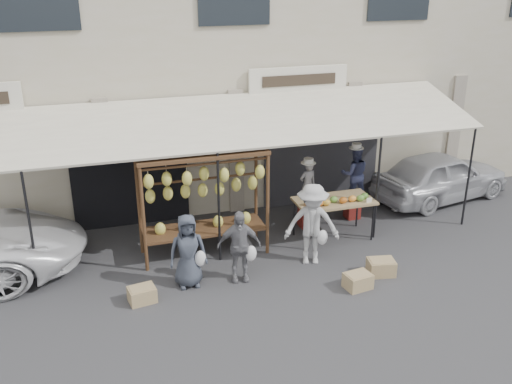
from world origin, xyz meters
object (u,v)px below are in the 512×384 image
banana_rack (203,184)px  customer_right (312,224)px  customer_left (188,251)px  crate_far (142,295)px  produce_table (335,202)px  sedan (441,176)px  vendor_right (355,174)px  crate_near_b (381,267)px  vendor_left (308,185)px  crate_near_a (358,281)px  customer_mid (239,246)px

banana_rack → customer_right: 2.32m
customer_left → customer_right: bearing=4.5°
customer_left → crate_far: bearing=-159.3°
produce_table → sedan: size_ratio=0.46×
vendor_right → customer_left: vendor_right is taller
produce_table → vendor_right: vendor_right is taller
customer_left → sedan: size_ratio=0.39×
banana_rack → customer_left: (-0.56, -1.14, -0.84)m
banana_rack → produce_table: 2.95m
crate_near_b → crate_far: (-4.57, 0.40, -0.01)m
sedan → crate_far: bearing=97.2°
vendor_left → produce_table: bearing=105.3°
banana_rack → sedan: size_ratio=0.70×
vendor_left → vendor_right: size_ratio=0.84×
banana_rack → customer_right: (1.96, -1.00, -0.72)m
crate_near_a → customer_left: bearing=160.7°
customer_right → crate_near_b: 1.57m
vendor_right → customer_right: vendor_right is taller
crate_near_a → sedan: sedan is taller
sedan → vendor_right: bearing=87.6°
crate_near_a → vendor_right: bearing=65.7°
vendor_left → crate_near_b: vendor_left is taller
produce_table → crate_near_b: bearing=-82.5°
banana_rack → crate_near_b: 3.87m
produce_table → customer_left: customer_left is taller
banana_rack → crate_near_b: size_ratio=5.12×
vendor_left → customer_left: (-3.09, -1.77, -0.30)m
customer_left → customer_right: size_ratio=0.85×
banana_rack → crate_far: (-1.48, -1.46, -1.42)m
customer_right → crate_near_b: bearing=-18.8°
customer_left → crate_near_b: bearing=-9.8°
customer_left → vendor_right: bearing=25.0°
banana_rack → vendor_left: (2.53, 0.63, -0.54)m
customer_right → crate_far: 3.54m
vendor_left → vendor_right: bearing=177.3°
banana_rack → customer_right: size_ratio=1.54×
vendor_right → customer_mid: bearing=45.9°
produce_table → crate_near_b: 1.88m
crate_far → crate_near_b: bearing=-5.0°
customer_left → customer_mid: (0.96, -0.09, -0.01)m
banana_rack → produce_table: (2.86, -0.14, -0.68)m
customer_mid → crate_far: 1.97m
crate_near_a → customer_right: bearing=111.3°
vendor_right → crate_near_a: (-1.32, -2.93, -0.96)m
customer_left → crate_near_b: customer_left is taller
crate_far → sedan: size_ratio=0.13×
produce_table → crate_near_b: size_ratio=3.35×
vendor_left → vendor_right: (1.22, 0.12, 0.09)m
vendor_right → sedan: size_ratio=0.36×
vendor_right → crate_near_a: 3.36m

